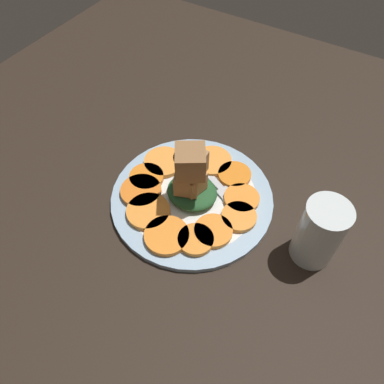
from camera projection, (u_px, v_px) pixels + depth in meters
The scene contains 17 objects.
table_slab at pixel (192, 203), 64.94cm from camera, with size 120.00×120.00×2.00cm, color black.
plate at pixel (192, 198), 63.74cm from camera, with size 27.44×27.44×1.05cm.
carrot_slice_0 at pixel (212, 161), 67.59cm from camera, with size 6.97×6.97×0.84cm, color orange.
carrot_slice_1 at pixel (190, 159), 67.91cm from camera, with size 6.05×6.05×0.84cm, color orange.
carrot_slice_2 at pixel (164, 162), 67.44cm from camera, with size 7.09×7.09×0.84cm, color #F99438.
carrot_slice_3 at pixel (147, 177), 65.26cm from camera, with size 5.98×5.98×0.84cm, color orange.
carrot_slice_4 at pixel (141, 191), 63.38cm from camera, with size 6.96×6.96×0.84cm, color orange.
carrot_slice_5 at pixel (148, 211), 60.78cm from camera, with size 7.14×7.14×0.84cm, color orange.
carrot_slice_6 at pixel (167, 235), 57.99cm from camera, with size 7.05×7.05×0.84cm, color orange.
carrot_slice_7 at pixel (196, 240), 57.53cm from camera, with size 5.62×5.62×0.84cm, color orange.
carrot_slice_8 at pixel (213, 231), 58.50cm from camera, with size 6.08×6.08×0.84cm, color orange.
carrot_slice_9 at pixel (238, 218), 60.00cm from camera, with size 5.71×5.71×0.84cm, color orange.
carrot_slice_10 at pixel (242, 198), 62.39cm from camera, with size 5.95×5.95×0.84cm, color orange.
carrot_slice_11 at pixel (234, 175), 65.57cm from camera, with size 5.80×5.80×0.84cm, color orange.
center_pile at pixel (191, 178), 59.56cm from camera, with size 8.58×7.72×11.17cm.
fork at pixel (212, 179), 65.30cm from camera, with size 18.53×9.94×0.40cm.
water_glass at pixel (319, 233), 53.49cm from camera, with size 6.47×6.47×11.25cm.
Camera 1 is at (-19.91, 32.74, 53.46)cm, focal length 35.00 mm.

